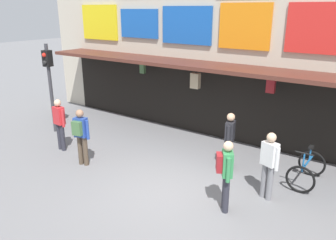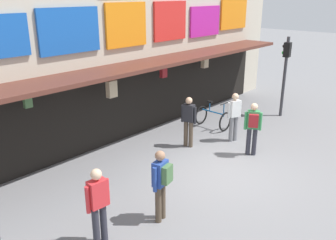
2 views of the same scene
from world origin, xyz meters
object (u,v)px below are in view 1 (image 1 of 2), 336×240
traffic_light_near (49,74)px  pedestrian_in_white (81,133)px  pedestrian_in_purple (230,139)px  pedestrian_in_blue (269,162)px  pedestrian_in_red (226,171)px  bicycle_parked (306,170)px  pedestrian_in_yellow (60,122)px

traffic_light_near → pedestrian_in_white: traffic_light_near is taller
pedestrian_in_purple → pedestrian_in_blue: size_ratio=1.00×
traffic_light_near → pedestrian_in_white: size_ratio=1.90×
pedestrian_in_white → traffic_light_near: bearing=156.8°
pedestrian_in_purple → pedestrian_in_red: bearing=-67.1°
traffic_light_near → pedestrian_in_purple: traffic_light_near is taller
traffic_light_near → pedestrian_in_red: size_ratio=1.90×
traffic_light_near → bicycle_parked: (8.62, 1.28, -1.75)m
traffic_light_near → pedestrian_in_blue: traffic_light_near is taller
pedestrian_in_white → pedestrian_in_yellow: size_ratio=1.00×
pedestrian_in_red → bicycle_parked: bearing=62.4°
pedestrian_in_purple → traffic_light_near: bearing=-172.7°
pedestrian_in_blue → pedestrian_in_red: bearing=-120.2°
bicycle_parked → pedestrian_in_yellow: 7.37m
pedestrian_in_white → pedestrian_in_purple: bearing=30.9°
pedestrian_in_purple → pedestrian_in_yellow: bearing=-160.3°
traffic_light_near → bicycle_parked: 8.88m
bicycle_parked → pedestrian_in_yellow: size_ratio=0.70×
bicycle_parked → pedestrian_in_purple: size_ratio=0.70×
traffic_light_near → pedestrian_in_purple: size_ratio=1.90×
bicycle_parked → pedestrian_in_blue: 1.51m
bicycle_parked → pedestrian_in_white: pedestrian_in_white is taller
pedestrian_in_blue → pedestrian_in_white: bearing=-165.3°
traffic_light_near → bicycle_parked: bearing=8.4°
traffic_light_near → pedestrian_in_purple: (6.62, 0.85, -1.19)m
pedestrian_in_yellow → pedestrian_in_red: size_ratio=1.00×
pedestrian_in_yellow → pedestrian_in_red: same height
pedestrian_in_purple → pedestrian_in_blue: 1.63m
pedestrian_in_blue → pedestrian_in_red: 1.20m
bicycle_parked → pedestrian_in_blue: size_ratio=0.70×
pedestrian_in_purple → pedestrian_in_yellow: same height
pedestrian_in_white → pedestrian_in_red: same height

